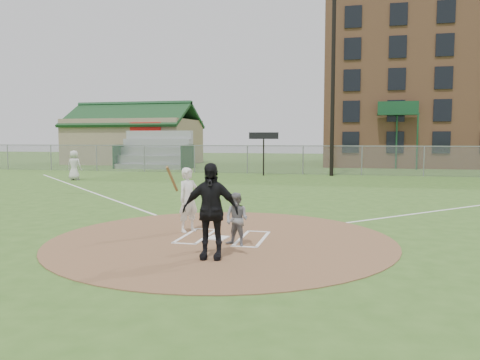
% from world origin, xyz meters
% --- Properties ---
extents(ground, '(140.00, 140.00, 0.00)m').
position_xyz_m(ground, '(0.00, 0.00, 0.00)').
color(ground, '#386021').
rests_on(ground, ground).
extents(dirt_circle, '(8.40, 8.40, 0.02)m').
position_xyz_m(dirt_circle, '(0.00, 0.00, 0.01)').
color(dirt_circle, brown).
rests_on(dirt_circle, ground).
extents(home_plate, '(0.51, 0.51, 0.03)m').
position_xyz_m(home_plate, '(-0.11, -0.01, 0.04)').
color(home_plate, white).
rests_on(home_plate, dirt_circle).
extents(foul_line_third, '(17.04, 17.04, 0.01)m').
position_xyz_m(foul_line_third, '(-9.00, 9.00, 0.01)').
color(foul_line_third, white).
rests_on(foul_line_third, ground).
extents(catcher, '(0.72, 0.65, 1.23)m').
position_xyz_m(catcher, '(0.53, -0.67, 0.63)').
color(catcher, gray).
rests_on(catcher, dirt_circle).
extents(umpire, '(1.20, 0.60, 1.97)m').
position_xyz_m(umpire, '(0.26, -1.90, 1.01)').
color(umpire, black).
rests_on(umpire, dirt_circle).
extents(ondeck_player, '(0.90, 0.62, 1.79)m').
position_xyz_m(ondeck_player, '(-13.07, 14.29, 0.89)').
color(ondeck_player, silver).
rests_on(ondeck_player, ground).
extents(batters_boxes, '(2.08, 1.88, 0.01)m').
position_xyz_m(batters_boxes, '(0.00, 0.15, 0.03)').
color(batters_boxes, white).
rests_on(batters_boxes, dirt_circle).
extents(batter_at_plate, '(0.70, 1.07, 1.78)m').
position_xyz_m(batter_at_plate, '(-1.09, 0.64, 0.88)').
color(batter_at_plate, white).
rests_on(batter_at_plate, dirt_circle).
extents(outfield_fence, '(56.08, 0.08, 2.03)m').
position_xyz_m(outfield_fence, '(0.00, 22.00, 1.02)').
color(outfield_fence, slate).
rests_on(outfield_fence, ground).
extents(bleachers, '(6.08, 3.20, 3.20)m').
position_xyz_m(bleachers, '(-13.00, 26.20, 1.59)').
color(bleachers, '#B7BABF').
rests_on(bleachers, ground).
extents(clubhouse, '(12.20, 8.71, 6.23)m').
position_xyz_m(clubhouse, '(-18.00, 32.99, 2.39)').
color(clubhouse, tan).
rests_on(clubhouse, ground).
extents(light_pole, '(1.20, 0.30, 12.22)m').
position_xyz_m(light_pole, '(2.00, 21.00, 6.61)').
color(light_pole, black).
rests_on(light_pole, ground).
extents(scoreboard_sign, '(2.00, 0.10, 2.93)m').
position_xyz_m(scoreboard_sign, '(-2.50, 20.20, 2.39)').
color(scoreboard_sign, black).
rests_on(scoreboard_sign, ground).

